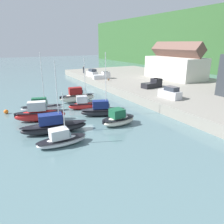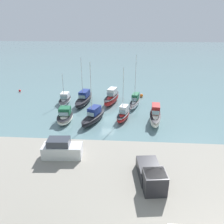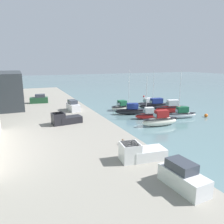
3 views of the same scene
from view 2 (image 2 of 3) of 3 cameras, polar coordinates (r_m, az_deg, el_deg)
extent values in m
plane|color=slate|center=(37.45, -1.39, -1.73)|extent=(320.00, 320.00, 0.00)
ellipsoid|color=white|center=(36.49, 11.19, -1.45)|extent=(2.43, 7.14, 1.64)
ellipsoid|color=black|center=(36.27, 11.25, -0.62)|extent=(2.51, 7.28, 0.12)
cube|color=maroon|center=(36.26, 11.36, 0.91)|extent=(1.53, 2.57, 1.31)
cube|color=#8CA5B2|center=(35.05, 11.35, -0.20)|extent=(1.15, 0.22, 0.66)
cube|color=black|center=(39.44, 11.19, 0.91)|extent=(0.39, 0.32, 0.56)
ellipsoid|color=red|center=(36.97, 2.96, -1.07)|extent=(2.87, 5.49, 1.21)
ellipsoid|color=black|center=(36.80, 2.97, -0.47)|extent=(2.96, 5.61, 0.12)
cube|color=silver|center=(36.74, 3.11, 0.81)|extent=(1.61, 2.08, 1.20)
cube|color=#8CA5B2|center=(35.85, 2.63, -0.06)|extent=(1.04, 0.37, 0.60)
cylinder|color=silver|center=(35.07, 2.92, 5.38)|extent=(0.10, 0.10, 7.71)
ellipsoid|color=black|center=(36.09, -4.83, -1.64)|extent=(4.09, 7.20, 1.31)
ellipsoid|color=black|center=(35.91, -4.86, -0.97)|extent=(4.21, 7.36, 0.12)
cube|color=navy|center=(35.88, -4.63, 0.42)|extent=(2.12, 2.77, 1.23)
cube|color=#8CA5B2|center=(34.84, -5.69, -0.64)|extent=(1.19, 0.51, 0.61)
cylinder|color=silver|center=(33.94, -5.52, 5.71)|extent=(0.10, 0.10, 8.62)
ellipsoid|color=white|center=(36.97, -12.14, -1.57)|extent=(2.59, 5.20, 1.21)
ellipsoid|color=black|center=(36.80, -12.20, -0.97)|extent=(2.69, 5.31, 0.12)
cube|color=#195638|center=(36.73, -12.21, 0.30)|extent=(1.84, 1.87, 1.20)
cube|color=#8CA5B2|center=(35.87, -12.54, -0.59)|extent=(1.58, 0.18, 0.60)
cube|color=black|center=(39.04, -11.41, 0.19)|extent=(0.37, 0.30, 0.56)
ellipsoid|color=white|center=(43.27, 6.01, 2.41)|extent=(3.00, 6.97, 1.21)
ellipsoid|color=black|center=(43.13, 6.03, 2.93)|extent=(3.09, 7.11, 0.12)
cube|color=#195638|center=(43.19, 6.17, 4.06)|extent=(1.61, 2.57, 1.20)
cube|color=#8CA5B2|center=(42.00, 5.78, 3.28)|extent=(0.98, 0.33, 0.60)
cylinder|color=silver|center=(41.36, 6.14, 8.63)|extent=(0.10, 0.10, 8.68)
ellipsoid|color=red|center=(44.37, -0.10, 3.38)|extent=(3.61, 7.56, 1.70)
ellipsoid|color=black|center=(44.18, -0.10, 4.11)|extent=(3.72, 7.72, 0.12)
cube|color=silver|center=(44.23, 0.05, 5.38)|extent=(1.98, 2.83, 1.32)
cube|color=#8CA5B2|center=(43.00, -0.56, 4.59)|extent=(1.23, 0.41, 0.66)
cube|color=black|center=(47.41, 1.24, 5.07)|extent=(0.42, 0.36, 0.56)
ellipsoid|color=black|center=(44.51, -7.31, 3.02)|extent=(3.18, 8.59, 1.36)
ellipsoid|color=black|center=(44.35, -7.34, 3.60)|extent=(3.28, 8.77, 0.12)
cube|color=navy|center=(44.48, -7.22, 4.78)|extent=(1.92, 3.12, 1.24)
cube|color=#8CA5B2|center=(43.08, -7.89, 3.90)|extent=(1.38, 0.29, 0.62)
cylinder|color=silver|center=(42.63, -7.89, 8.66)|extent=(0.10, 0.10, 7.96)
ellipsoid|color=silver|center=(45.71, -12.19, 2.92)|extent=(2.09, 5.78, 0.92)
ellipsoid|color=black|center=(45.61, -12.22, 3.30)|extent=(2.17, 5.89, 0.12)
cube|color=silver|center=(45.65, -12.20, 4.25)|extent=(1.52, 2.04, 1.13)
cube|color=#8CA5B2|center=(44.65, -12.55, 3.58)|extent=(1.33, 0.13, 0.56)
cylinder|color=silver|center=(44.40, -12.65, 6.50)|extent=(0.10, 0.10, 5.26)
cube|color=silver|center=(24.57, -12.80, -9.84)|extent=(4.31, 2.07, 1.40)
cube|color=#333842|center=(24.09, -13.75, -7.63)|extent=(2.40, 1.68, 0.76)
cube|color=black|center=(21.69, 9.66, -14.89)|extent=(2.41, 3.73, 1.10)
cube|color=black|center=(19.91, 11.00, -17.46)|extent=(2.12, 2.11, 1.90)
cube|color=#2D333D|center=(19.47, 11.15, -15.87)|extent=(1.98, 1.83, 0.50)
sphere|color=red|center=(56.48, -22.95, 5.15)|extent=(0.52, 0.52, 0.52)
sphere|color=orange|center=(48.65, 7.69, 4.31)|extent=(0.74, 0.74, 0.74)
camera|label=1|loc=(59.19, -34.01, 14.90)|focal=35.00mm
camera|label=3|loc=(38.39, 77.96, -1.02)|focal=35.00mm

